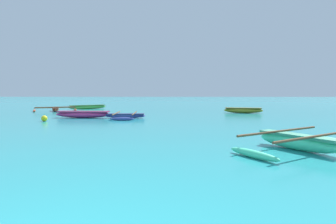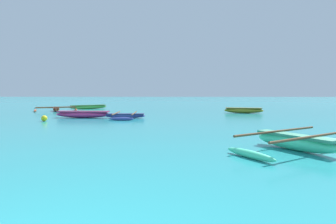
{
  "view_description": "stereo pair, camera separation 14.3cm",
  "coord_description": "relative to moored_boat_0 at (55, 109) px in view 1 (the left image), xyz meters",
  "views": [
    {
      "loc": [
        1.34,
        -1.21,
        1.62
      ],
      "look_at": [
        0.79,
        17.97,
        0.25
      ],
      "focal_mm": 28.0,
      "sensor_mm": 36.0,
      "label": 1
    },
    {
      "loc": [
        1.48,
        -1.21,
        1.62
      ],
      "look_at": [
        0.79,
        17.97,
        0.25
      ],
      "focal_mm": 28.0,
      "sensor_mm": 36.0,
      "label": 2
    }
  ],
  "objects": [
    {
      "name": "moored_boat_0",
      "position": [
        0.0,
        0.0,
        0.0
      ],
      "size": [
        4.07,
        3.23,
        0.38
      ],
      "rotation": [
        0.0,
        0.0,
        -1.13
      ],
      "color": "#973D21",
      "rests_on": "ground_plane"
    },
    {
      "name": "moored_boat_1",
      "position": [
        16.46,
        -1.84,
        0.07
      ],
      "size": [
        3.15,
        1.25,
        0.45
      ],
      "rotation": [
        0.0,
        0.0,
        -0.21
      ],
      "color": "olive",
      "rests_on": "ground_plane"
    },
    {
      "name": "moored_boat_2",
      "position": [
        7.63,
        -6.44,
        -0.01
      ],
      "size": [
        2.66,
        3.28,
        0.36
      ],
      "rotation": [
        0.0,
        0.0,
        0.06
      ],
      "color": "#3B479A",
      "rests_on": "ground_plane"
    },
    {
      "name": "moored_boat_3",
      "position": [
        4.79,
        -6.27,
        0.07
      ],
      "size": [
        3.71,
        0.81,
        0.45
      ],
      "rotation": [
        0.0,
        0.0,
        -0.03
      ],
      "color": "#DD3984",
      "rests_on": "ground_plane"
    },
    {
      "name": "moored_boat_4",
      "position": [
        14.4,
        -15.86,
        0.06
      ],
      "size": [
        4.08,
        3.4,
        0.51
      ],
      "rotation": [
        0.0,
        0.0,
        -0.99
      ],
      "color": "#4AE9AC",
      "rests_on": "ground_plane"
    },
    {
      "name": "moored_boat_5",
      "position": [
        1.87,
        3.26,
        0.06
      ],
      "size": [
        3.39,
        2.78,
        0.42
      ],
      "rotation": [
        0.0,
        0.0,
        0.66
      ],
      "color": "#57AE43",
      "rests_on": "ground_plane"
    },
    {
      "name": "mooring_buoy_1",
      "position": [
        3.3,
        -8.5,
        -0.01
      ],
      "size": [
        0.34,
        0.34,
        0.34
      ],
      "color": "yellow",
      "rests_on": "ground_plane"
    }
  ]
}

